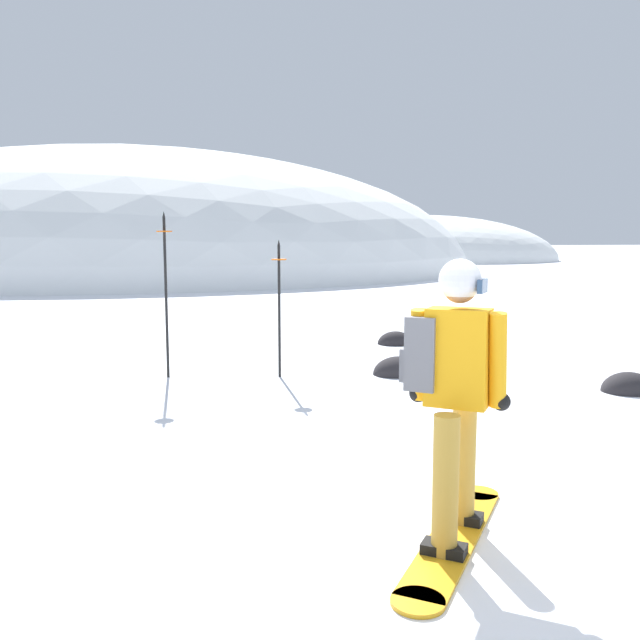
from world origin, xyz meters
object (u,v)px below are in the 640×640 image
Objects in this scene: rock_dark at (395,344)px; rock_mid at (629,391)px; snowboarder_main at (452,393)px; piste_marker_near at (279,299)px; rock_small at (398,374)px; piste_marker_far at (166,284)px.

rock_mid reaches higher than rock_dark.
snowboarder_main is 0.94× the size of piste_marker_near.
snowboarder_main is 2.46× the size of rock_small.
piste_marker_near is 1.91m from rock_small.
piste_marker_near is 2.86× the size of rock_dark.
snowboarder_main is 2.70× the size of rock_dark.
snowboarder_main is 2.56× the size of rock_mid.
piste_marker_far is at bearing 166.00° from piste_marker_near.
piste_marker_near is at bearing -138.95° from rock_dark.
piste_marker_far is 5.92m from rock_mid.
rock_small reaches higher than rock_dark.
snowboarder_main is at bearing -89.77° from piste_marker_near.
piste_marker_near is (-0.02, 4.99, 0.12)m from snowboarder_main.
piste_marker_far is at bearing 105.21° from snowboarder_main.
rock_small reaches higher than rock_mid.
piste_marker_far is 3.13× the size of rock_small.
rock_small is (1.58, -0.26, -1.04)m from piste_marker_near.
rock_dark is (2.51, 2.19, -1.04)m from piste_marker_near.
piste_marker_near is 2.61× the size of rock_small.
snowboarder_main is 5.07m from rock_small.
piste_marker_near reaches higher than rock_mid.
piste_marker_near is 4.46m from rock_mid.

